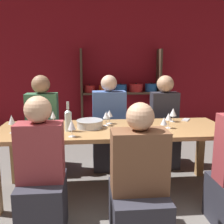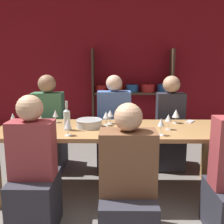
% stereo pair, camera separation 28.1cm
% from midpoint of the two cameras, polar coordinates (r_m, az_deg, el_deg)
% --- Properties ---
extents(wall_back_red, '(8.80, 0.06, 2.70)m').
position_cam_midpoint_polar(wall_back_red, '(5.02, 2.61, 10.30)').
color(wall_back_red, maroon).
rests_on(wall_back_red, ground_plane).
extents(shelf_unit, '(1.47, 0.30, 1.63)m').
position_cam_midpoint_polar(shelf_unit, '(4.91, 5.91, 1.48)').
color(shelf_unit, '#4C3828').
rests_on(shelf_unit, ground_plane).
extents(dining_table, '(2.40, 0.81, 0.72)m').
position_cam_midpoint_polar(dining_table, '(2.77, 2.89, -5.23)').
color(dining_table, '#AD7F4C').
rests_on(dining_table, ground_plane).
extents(mixing_bowl, '(0.28, 0.28, 0.09)m').
position_cam_midpoint_polar(mixing_bowl, '(2.76, -2.10, -2.44)').
color(mixing_bowl, '#B7BABC').
rests_on(mixing_bowl, dining_table).
extents(wine_bottle_green, '(0.07, 0.07, 0.30)m').
position_cam_midpoint_polar(wine_bottle_green, '(2.65, -6.83, -1.45)').
color(wine_bottle_green, '#B2C6C1').
rests_on(wine_bottle_green, dining_table).
extents(wine_glass_red_a, '(0.07, 0.07, 0.16)m').
position_cam_midpoint_polar(wine_glass_red_a, '(2.82, 1.56, -0.76)').
color(wine_glass_red_a, white).
rests_on(wine_glass_red_a, dining_table).
extents(wine_glass_white_a, '(0.08, 0.08, 0.16)m').
position_cam_midpoint_polar(wine_glass_white_a, '(3.05, 16.34, -0.38)').
color(wine_glass_white_a, white).
rests_on(wine_glass_white_a, dining_table).
extents(wine_glass_white_b, '(0.07, 0.07, 0.16)m').
position_cam_midpoint_polar(wine_glass_white_b, '(2.74, 15.06, -1.39)').
color(wine_glass_white_b, white).
rests_on(wine_glass_white_b, dining_table).
extents(wine_glass_empty_a, '(0.07, 0.07, 0.15)m').
position_cam_midpoint_polar(wine_glass_empty_a, '(2.83, -12.79, -1.12)').
color(wine_glass_empty_a, white).
rests_on(wine_glass_empty_a, dining_table).
extents(wine_glass_empty_b, '(0.07, 0.07, 0.18)m').
position_cam_midpoint_polar(wine_glass_empty_b, '(2.75, -18.08, -1.25)').
color(wine_glass_empty_b, white).
rests_on(wine_glass_empty_b, dining_table).
extents(wine_glass_white_c, '(0.07, 0.07, 0.17)m').
position_cam_midpoint_polar(wine_glass_white_c, '(2.51, 13.81, -2.40)').
color(wine_glass_white_c, white).
rests_on(wine_glass_white_c, dining_table).
extents(wine_glass_empty_c, '(0.08, 0.08, 0.16)m').
position_cam_midpoint_polar(wine_glass_empty_c, '(2.44, 8.30, -2.64)').
color(wine_glass_empty_c, white).
rests_on(wine_glass_empty_c, dining_table).
extents(wine_glass_red_b, '(0.07, 0.07, 0.16)m').
position_cam_midpoint_polar(wine_glass_red_b, '(2.45, -6.37, -2.71)').
color(wine_glass_red_b, white).
rests_on(wine_glass_red_b, dining_table).
extents(wine_glass_white_d, '(0.06, 0.06, 0.15)m').
position_cam_midpoint_polar(wine_glass_white_d, '(3.01, -9.63, -0.44)').
color(wine_glass_white_d, white).
rests_on(wine_glass_white_d, dining_table).
extents(wine_glass_red_c, '(0.08, 0.08, 0.16)m').
position_cam_midpoint_polar(wine_glass_red_c, '(2.90, 2.35, -0.43)').
color(wine_glass_red_c, white).
rests_on(wine_glass_red_c, dining_table).
extents(cell_phone, '(0.14, 0.16, 0.01)m').
position_cam_midpoint_polar(cell_phone, '(3.18, 19.06, -1.99)').
color(cell_phone, silver).
rests_on(cell_phone, dining_table).
extents(person_near_a, '(0.43, 0.54, 1.11)m').
position_cam_midpoint_polar(person_near_a, '(2.15, 7.31, -17.13)').
color(person_near_a, '#2D2D38').
rests_on(person_near_a, ground_plane).
extents(person_far_a, '(0.36, 0.45, 1.23)m').
position_cam_midpoint_polar(person_far_a, '(3.61, 14.60, -4.51)').
color(person_far_a, '#2D2D38').
rests_on(person_far_a, ground_plane).
extents(person_near_b, '(0.36, 0.45, 1.16)m').
position_cam_midpoint_polar(person_near_b, '(2.27, -13.13, -14.72)').
color(person_near_b, '#2D2D38').
rests_on(person_near_b, ground_plane).
extents(person_far_b, '(0.44, 0.55, 1.23)m').
position_cam_midpoint_polar(person_far_b, '(3.55, 2.72, -4.72)').
color(person_far_b, '#2D2D38').
rests_on(person_far_b, ground_plane).
extents(person_far_c, '(0.39, 0.49, 1.24)m').
position_cam_midpoint_polar(person_far_c, '(3.55, -11.30, -4.68)').
color(person_far_c, '#2D2D38').
rests_on(person_far_c, ground_plane).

